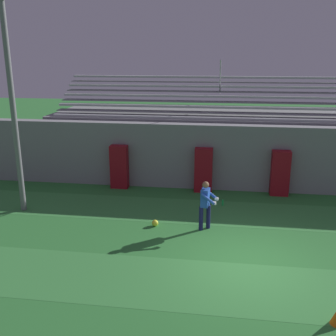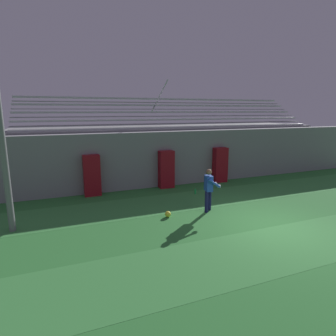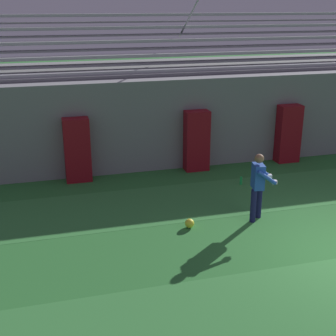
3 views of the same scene
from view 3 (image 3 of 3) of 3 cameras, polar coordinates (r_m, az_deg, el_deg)
turf_stripe_far at (r=13.41m, az=12.95°, el=-2.77°), size 28.00×2.42×0.01m
back_wall at (r=15.41m, az=8.47°, el=5.91°), size 24.00×0.60×2.80m
padding_pillar_gate_left at (r=14.48m, az=3.51°, el=3.32°), size 0.75×0.44×1.88m
padding_pillar_gate_right at (r=15.74m, az=14.45°, el=4.07°), size 0.75×0.44×1.88m
padding_pillar_far_left at (r=13.79m, az=-11.00°, el=2.15°), size 0.75×0.44×1.88m
bleacher_stand at (r=17.51m, az=5.44°, el=8.03°), size 18.00×4.05×5.43m
goalkeeper at (r=11.27m, az=10.95°, el=-1.78°), size 0.63×0.64×1.67m
soccer_ball at (r=11.01m, az=2.64°, el=-6.76°), size 0.22×0.22×0.22m
water_bottle at (r=13.67m, az=8.89°, el=-1.53°), size 0.07×0.07×0.24m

